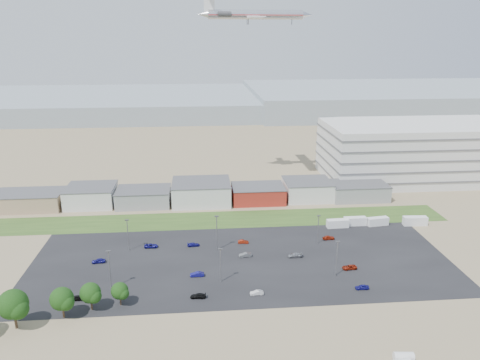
{
  "coord_description": "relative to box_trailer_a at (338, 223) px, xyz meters",
  "views": [
    {
      "loc": [
        -6.19,
        -101.01,
        62.26
      ],
      "look_at": [
        4.71,
        22.0,
        23.85
      ],
      "focal_mm": 35.0,
      "sensor_mm": 36.0,
      "label": 1
    }
  ],
  "objects": [
    {
      "name": "box_trailer_c",
      "position": [
        14.17,
        0.62,
        -0.0
      ],
      "size": [
        7.59,
        3.29,
        2.75
      ],
      "primitive_type": null,
      "rotation": [
        0.0,
        0.0,
        0.14
      ],
      "color": "silver",
      "rests_on": "ground"
    },
    {
      "name": "lightpole_front_l",
      "position": [
        -69.35,
        -33.78,
        3.86
      ],
      "size": [
        1.23,
        0.51,
        10.49
      ],
      "primitive_type": null,
      "color": "slate",
      "rests_on": "ground"
    },
    {
      "name": "parked_car_3",
      "position": [
        -47.14,
        -40.51,
        -0.82
      ],
      "size": [
        4.01,
        1.89,
        1.13
      ],
      "primitive_type": "imported",
      "rotation": [
        0.0,
        0.0,
        -1.65
      ],
      "color": "black",
      "rests_on": "ground"
    },
    {
      "name": "parked_car_9",
      "position": [
        -61.38,
        -10.42,
        -0.8
      ],
      "size": [
        4.24,
        2.11,
        1.16
      ],
      "primitive_type": "imported",
      "rotation": [
        0.0,
        0.0,
        1.52
      ],
      "color": "navy",
      "rests_on": "ground"
    },
    {
      "name": "parking_lot",
      "position": [
        -34.6,
        -21.8,
        -1.38
      ],
      "size": [
        120.0,
        50.0,
        0.01
      ],
      "primitive_type": "cube",
      "color": "black",
      "rests_on": "ground"
    },
    {
      "name": "parked_car_4",
      "position": [
        -47.37,
        -29.62,
        -0.76
      ],
      "size": [
        3.81,
        1.37,
        1.25
      ],
      "primitive_type": "imported",
      "rotation": [
        0.0,
        0.0,
        -1.56
      ],
      "color": "navy",
      "rests_on": "ground"
    },
    {
      "name": "lightpole_back_r",
      "position": [
        -9.97,
        -12.22,
        3.33
      ],
      "size": [
        1.11,
        0.46,
        9.43
      ],
      "primitive_type": null,
      "color": "slate",
      "rests_on": "ground"
    },
    {
      "name": "box_trailer_d",
      "position": [
        26.93,
        -0.42,
        0.12
      ],
      "size": [
        8.15,
        2.94,
        3.01
      ],
      "primitive_type": null,
      "rotation": [
        0.0,
        0.0,
        -0.05
      ],
      "color": "silver",
      "rests_on": "ground"
    },
    {
      "name": "parked_car_12",
      "position": [
        -18.78,
        -20.67,
        -0.76
      ],
      "size": [
        4.32,
        1.84,
        1.24
      ],
      "primitive_type": "imported",
      "rotation": [
        0.0,
        0.0,
        -1.59
      ],
      "color": "#A5A5AA",
      "rests_on": "ground"
    },
    {
      "name": "tree_right",
      "position": [
        -72.23,
        -43.46,
        2.55
      ],
      "size": [
        5.24,
        5.24,
        7.86
      ],
      "primitive_type": null,
      "color": "black",
      "rests_on": "ground"
    },
    {
      "name": "parked_car_11",
      "position": [
        -33.0,
        -9.91,
        -0.84
      ],
      "size": [
        3.41,
        1.52,
        1.09
      ],
      "primitive_type": "imported",
      "rotation": [
        0.0,
        0.0,
        1.46
      ],
      "color": "maroon",
      "rests_on": "ground"
    },
    {
      "name": "hills_backdrop",
      "position": [
        0.4,
        273.2,
        3.12
      ],
      "size": [
        700.0,
        200.0,
        9.0
      ],
      "primitive_type": null,
      "color": "gray",
      "rests_on": "ground"
    },
    {
      "name": "lightpole_back_l",
      "position": [
        -67.91,
        -11.62,
        3.55
      ],
      "size": [
        1.16,
        0.48,
        9.87
      ],
      "primitive_type": null,
      "color": "slate",
      "rests_on": "ground"
    },
    {
      "name": "box_trailer_a",
      "position": [
        0.0,
        0.0,
        0.0
      ],
      "size": [
        7.46,
        2.61,
        2.76
      ],
      "primitive_type": null,
      "rotation": [
        0.0,
        0.0,
        0.04
      ],
      "color": "silver",
      "rests_on": "ground"
    },
    {
      "name": "parked_car_6",
      "position": [
        -48.47,
        -10.61,
        -0.84
      ],
      "size": [
        3.87,
        1.85,
        1.09
      ],
      "primitive_type": "imported",
      "rotation": [
        0.0,
        0.0,
        1.66
      ],
      "color": "navy",
      "rests_on": "ground"
    },
    {
      "name": "storage_tank_ne",
      "position": [
        -6.51,
        -67.9,
        -0.21
      ],
      "size": [
        4.08,
        2.34,
        2.34
      ],
      "primitive_type": null,
      "rotation": [
        0.0,
        0.0,
        -0.1
      ],
      "color": "silver",
      "rests_on": "ground"
    },
    {
      "name": "airliner",
      "position": [
        -22.12,
        53.33,
        68.62
      ],
      "size": [
        47.11,
        32.68,
        13.71
      ],
      "primitive_type": null,
      "rotation": [
        0.0,
        0.0,
        0.02
      ],
      "color": "silver"
    },
    {
      "name": "building_row",
      "position": [
        -56.6,
        29.2,
        2.62
      ],
      "size": [
        170.0,
        20.0,
        8.0
      ],
      "primitive_type": null,
      "color": "silver",
      "rests_on": "ground"
    },
    {
      "name": "parked_car_0",
      "position": [
        -5.2,
        -29.28,
        -0.81
      ],
      "size": [
        4.27,
        2.28,
        1.14
      ],
      "primitive_type": "imported",
      "rotation": [
        0.0,
        0.0,
        -1.47
      ],
      "color": "maroon",
      "rests_on": "ground"
    },
    {
      "name": "ground",
      "position": [
        -39.6,
        -41.8,
        -1.38
      ],
      "size": [
        700.0,
        700.0,
        0.0
      ],
      "primitive_type": "plane",
      "color": "#827153",
      "rests_on": "ground"
    },
    {
      "name": "tree_left",
      "position": [
        -87.34,
        -49.47,
        3.92
      ],
      "size": [
        7.07,
        7.07,
        10.6
      ],
      "primitive_type": null,
      "color": "black",
      "rests_on": "ground"
    },
    {
      "name": "tree_mid",
      "position": [
        -77.97,
        -46.21,
        2.91
      ],
      "size": [
        5.72,
        5.72,
        8.59
      ],
      "primitive_type": null,
      "color": "black",
      "rests_on": "ground"
    },
    {
      "name": "box_trailer_b",
      "position": [
        6.48,
        1.33,
        0.04
      ],
      "size": [
        7.6,
        2.44,
        2.84
      ],
      "primitive_type": null,
      "rotation": [
        0.0,
        0.0,
        0.01
      ],
      "color": "silver",
      "rests_on": "ground"
    },
    {
      "name": "tree_near",
      "position": [
        -65.75,
        -41.96,
        1.96
      ],
      "size": [
        4.45,
        4.45,
        6.67
      ],
      "primitive_type": null,
      "color": "black",
      "rests_on": "ground"
    },
    {
      "name": "parking_garage",
      "position": [
        50.4,
        53.2,
        11.12
      ],
      "size": [
        80.0,
        40.0,
        25.0
      ],
      "primitive_type": "cube",
      "color": "silver",
      "rests_on": "ground"
    },
    {
      "name": "parked_car_13",
      "position": [
        -32.48,
        -40.3,
        -0.83
      ],
      "size": [
        3.45,
        1.43,
        1.11
      ],
      "primitive_type": "imported",
      "rotation": [
        0.0,
        0.0,
        -1.5
      ],
      "color": "silver",
      "rests_on": "ground"
    },
    {
      "name": "parked_car_2",
      "position": [
        -5.32,
        -40.02,
        -0.79
      ],
      "size": [
        3.53,
        1.49,
        1.19
      ],
      "primitive_type": "imported",
      "rotation": [
        0.0,
        0.0,
        -1.59
      ],
      "color": "navy",
      "rests_on": "ground"
    },
    {
      "name": "grass_strip",
      "position": [
        -39.6,
        10.2,
        -1.37
      ],
      "size": [
        160.0,
        16.0,
        0.02
      ],
      "primitive_type": "cube",
      "color": "#2E4C1C",
      "rests_on": "ground"
    },
    {
      "name": "lightpole_front_r",
      "position": [
        -10.04,
        -32.51,
        3.68
      ],
      "size": [
        1.19,
        0.5,
        10.12
      ],
      "primitive_type": null,
      "color": "slate",
      "rests_on": "ground"
    },
    {
      "name": "parked_car_10",
      "position": [
        -76.42,
        -38.85,
        -0.83
      ],
      "size": [
        3.85,
        1.69,
        1.1
      ],
      "primitive_type": "imported",
      "rotation": [
        0.0,
        0.0,
        1.61
      ],
      "color": "black",
      "rests_on": "ground"
    },
    {
      "name": "parked_car_7",
      "position": [
        -33.27,
        -19.17,
        -0.77
      ],
      "size": [
        3.82,
        1.61,
        1.23
      ],
      "primitive_type": "imported",
      "rotation": [
        0.0,
        0.0,
        -1.49
      ],
      "color": "#595B5E",
      "rests_on": "ground"
    },
    {
      "name": "lightpole_back_m",
      "position": [
        -41.33,
        -13.68,
        4.1
      ],
      "size": [
        1.29,
        0.54,
        10.96
      ],
      "primitive_type": null,
      "color": "slate",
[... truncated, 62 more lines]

